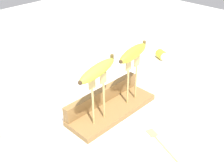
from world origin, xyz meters
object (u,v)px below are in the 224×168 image
banana_raised_left (97,70)px  fork_fallen_near (158,140)px  fork_stand_left (98,95)px  fork_stand_right (132,76)px  banana_chunk_near (162,55)px  banana_raised_right (133,53)px

banana_raised_left → fork_fallen_near: bearing=-67.1°
fork_stand_left → fork_fallen_near: (0.08, -0.19, -0.12)m
fork_stand_left → fork_stand_right: same height
fork_fallen_near → fork_stand_right: bearing=65.7°
fork_stand_right → banana_chunk_near: bearing=20.3°
fork_stand_right → banana_chunk_near: (0.40, 0.15, -0.10)m
banana_raised_right → fork_fallen_near: size_ratio=1.10×
fork_fallen_near → banana_chunk_near: (0.49, 0.34, 0.02)m
banana_raised_left → fork_stand_right: bearing=0.0°
fork_fallen_near → banana_chunk_near: size_ratio=2.43×
banana_raised_left → fork_fallen_near: 0.30m
banana_raised_left → banana_raised_right: size_ratio=1.08×
banana_raised_left → banana_chunk_near: banana_raised_left is taller
banana_raised_right → fork_fallen_near: bearing=-114.3°
fork_stand_right → banana_chunk_near: fork_stand_right is taller
banana_raised_right → banana_chunk_near: bearing=20.3°
banana_chunk_near → banana_raised_right: bearing=-159.7°
banana_raised_left → fork_fallen_near: size_ratio=1.19×
fork_stand_right → banana_raised_right: 0.09m
fork_stand_left → fork_fallen_near: 0.24m
fork_stand_left → banana_chunk_near: (0.57, 0.15, -0.10)m
fork_stand_right → fork_fallen_near: (-0.09, -0.19, -0.12)m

